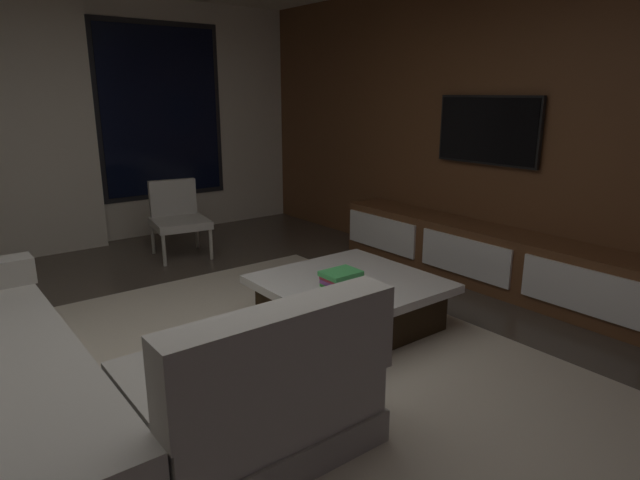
# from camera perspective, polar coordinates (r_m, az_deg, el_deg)

# --- Properties ---
(floor) EXTENTS (9.20, 9.20, 0.00)m
(floor) POSITION_cam_1_polar(r_m,az_deg,el_deg) (3.42, -12.11, -14.51)
(floor) COLOR #473D33
(back_wall_with_window) EXTENTS (6.60, 0.30, 2.70)m
(back_wall_with_window) POSITION_cam_1_polar(r_m,az_deg,el_deg) (6.44, -27.82, 10.60)
(back_wall_with_window) COLOR beige
(back_wall_with_window) RESTS_ON floor
(media_wall) EXTENTS (0.12, 7.80, 2.70)m
(media_wall) POSITION_cam_1_polar(r_m,az_deg,el_deg) (5.08, 20.22, 10.67)
(media_wall) COLOR brown
(media_wall) RESTS_ON floor
(area_rug) EXTENTS (3.20, 3.80, 0.01)m
(area_rug) POSITION_cam_1_polar(r_m,az_deg,el_deg) (3.48, -6.04, -13.54)
(area_rug) COLOR beige
(area_rug) RESTS_ON floor
(sectional_couch) EXTENTS (1.98, 2.50, 0.82)m
(sectional_couch) POSITION_cam_1_polar(r_m,az_deg,el_deg) (3.02, -26.33, -13.78)
(sectional_couch) COLOR gray
(sectional_couch) RESTS_ON floor
(coffee_table) EXTENTS (1.16, 1.16, 0.36)m
(coffee_table) POSITION_cam_1_polar(r_m,az_deg,el_deg) (4.01, 3.09, -6.52)
(coffee_table) COLOR black
(coffee_table) RESTS_ON floor
(book_stack_on_coffee_table) EXTENTS (0.28, 0.20, 0.12)m
(book_stack_on_coffee_table) POSITION_cam_1_polar(r_m,az_deg,el_deg) (3.80, 2.27, -4.06)
(book_stack_on_coffee_table) COLOR green
(book_stack_on_coffee_table) RESTS_ON coffee_table
(accent_chair_near_window) EXTENTS (0.62, 0.64, 0.78)m
(accent_chair_near_window) POSITION_cam_1_polar(r_m,az_deg,el_deg) (5.90, -14.73, 2.61)
(accent_chair_near_window) COLOR #B2ADA0
(accent_chair_near_window) RESTS_ON floor
(media_console) EXTENTS (0.46, 3.10, 0.52)m
(media_console) POSITION_cam_1_polar(r_m,az_deg,el_deg) (5.06, 16.83, -1.74)
(media_console) COLOR brown
(media_console) RESTS_ON floor
(mounted_tv) EXTENTS (0.05, 1.04, 0.60)m
(mounted_tv) POSITION_cam_1_polar(r_m,az_deg,el_deg) (5.13, 17.18, 10.96)
(mounted_tv) COLOR black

